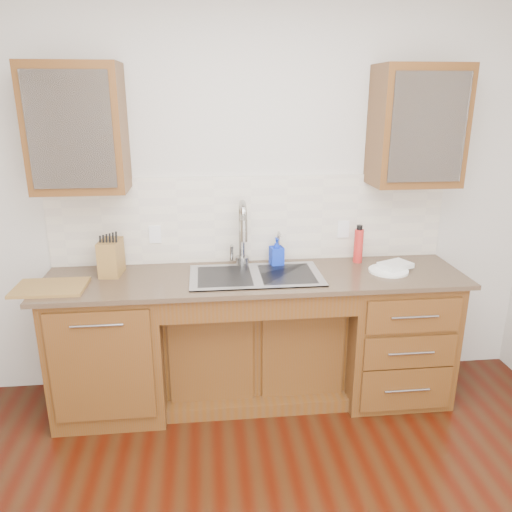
{
  "coord_description": "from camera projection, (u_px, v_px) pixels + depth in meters",
  "views": [
    {
      "loc": [
        -0.32,
        -1.57,
        2.02
      ],
      "look_at": [
        0.0,
        1.4,
        1.05
      ],
      "focal_mm": 35.0,
      "sensor_mm": 36.0,
      "label": 1
    }
  ],
  "objects": [
    {
      "name": "wall_back",
      "position": [
        250.0,
        197.0,
        3.42
      ],
      "size": [
        4.0,
        0.1,
        2.7
      ],
      "primitive_type": "cube",
      "color": "beige",
      "rests_on": "ground"
    },
    {
      "name": "base_cabinet_left",
      "position": [
        111.0,
        347.0,
        3.27
      ],
      "size": [
        0.7,
        0.62,
        0.88
      ],
      "primitive_type": "cube",
      "color": "#593014",
      "rests_on": "ground"
    },
    {
      "name": "base_cabinet_center",
      "position": [
        254.0,
        346.0,
        3.48
      ],
      "size": [
        1.2,
        0.44,
        0.7
      ],
      "primitive_type": "cube",
      "color": "#593014",
      "rests_on": "ground"
    },
    {
      "name": "base_cabinet_right",
      "position": [
        391.0,
        333.0,
        3.46
      ],
      "size": [
        0.7,
        0.62,
        0.88
      ],
      "primitive_type": "cube",
      "color": "#593014",
      "rests_on": "ground"
    },
    {
      "name": "countertop",
      "position": [
        256.0,
        278.0,
        3.21
      ],
      "size": [
        2.7,
        0.65,
        0.03
      ],
      "primitive_type": "cube",
      "color": "#84705B",
      "rests_on": "base_cabinet_left"
    },
    {
      "name": "backsplash",
      "position": [
        251.0,
        219.0,
        3.41
      ],
      "size": [
        2.7,
        0.02,
        0.59
      ],
      "primitive_type": "cube",
      "color": "beige",
      "rests_on": "wall_back"
    },
    {
      "name": "sink",
      "position": [
        256.0,
        289.0,
        3.22
      ],
      "size": [
        0.84,
        0.46,
        0.19
      ],
      "primitive_type": "cube",
      "color": "#9E9EA5",
      "rests_on": "countertop"
    },
    {
      "name": "faucet",
      "position": [
        242.0,
        237.0,
        3.34
      ],
      "size": [
        0.04,
        0.04,
        0.4
      ],
      "primitive_type": "cylinder",
      "color": "#999993",
      "rests_on": "countertop"
    },
    {
      "name": "filter_tap",
      "position": [
        278.0,
        247.0,
        3.4
      ],
      "size": [
        0.02,
        0.02,
        0.24
      ],
      "primitive_type": "cylinder",
      "color": "#999993",
      "rests_on": "countertop"
    },
    {
      "name": "upper_cabinet_left",
      "position": [
        77.0,
        129.0,
        2.96
      ],
      "size": [
        0.55,
        0.34,
        0.75
      ],
      "primitive_type": "cube",
      "color": "#593014",
      "rests_on": "wall_back"
    },
    {
      "name": "upper_cabinet_right",
      "position": [
        417.0,
        126.0,
        3.17
      ],
      "size": [
        0.55,
        0.34,
        0.75
      ],
      "primitive_type": "cube",
      "color": "#593014",
      "rests_on": "wall_back"
    },
    {
      "name": "outlet_left",
      "position": [
        155.0,
        234.0,
        3.36
      ],
      "size": [
        0.08,
        0.01,
        0.12
      ],
      "primitive_type": "cube",
      "color": "white",
      "rests_on": "backsplash"
    },
    {
      "name": "outlet_right",
      "position": [
        343.0,
        229.0,
        3.49
      ],
      "size": [
        0.08,
        0.01,
        0.12
      ],
      "primitive_type": "cube",
      "color": "white",
      "rests_on": "backsplash"
    },
    {
      "name": "soap_bottle",
      "position": [
        277.0,
        252.0,
        3.37
      ],
      "size": [
        0.1,
        0.1,
        0.19
      ],
      "primitive_type": "imported",
      "rotation": [
        0.0,
        0.0,
        0.16
      ],
      "color": "#1130C2",
      "rests_on": "countertop"
    },
    {
      "name": "water_bottle",
      "position": [
        358.0,
        246.0,
        3.43
      ],
      "size": [
        0.08,
        0.08,
        0.23
      ],
      "primitive_type": "cylinder",
      "rotation": [
        0.0,
        0.0,
        0.41
      ],
      "color": "red",
      "rests_on": "countertop"
    },
    {
      "name": "plate",
      "position": [
        388.0,
        271.0,
        3.27
      ],
      "size": [
        0.27,
        0.27,
        0.01
      ],
      "primitive_type": "cylinder",
      "rotation": [
        0.0,
        0.0,
        0.04
      ],
      "color": "white",
      "rests_on": "countertop"
    },
    {
      "name": "dish_towel",
      "position": [
        395.0,
        265.0,
        3.3
      ],
      "size": [
        0.24,
        0.21,
        0.03
      ],
      "primitive_type": "cube",
      "rotation": [
        0.0,
        0.0,
        0.42
      ],
      "color": "silver",
      "rests_on": "plate"
    },
    {
      "name": "knife_block",
      "position": [
        111.0,
        257.0,
        3.2
      ],
      "size": [
        0.15,
        0.22,
        0.23
      ],
      "primitive_type": "cube",
      "rotation": [
        0.0,
        0.0,
        -0.11
      ],
      "color": "olive",
      "rests_on": "countertop"
    },
    {
      "name": "cutting_board",
      "position": [
        50.0,
        287.0,
        2.98
      ],
      "size": [
        0.42,
        0.3,
        0.02
      ],
      "primitive_type": "cube",
      "rotation": [
        0.0,
        0.0,
        -0.01
      ],
      "color": "#A07950",
      "rests_on": "countertop"
    },
    {
      "name": "cup_left_a",
      "position": [
        62.0,
        138.0,
        2.97
      ],
      "size": [
        0.14,
        0.14,
        0.1
      ],
      "primitive_type": "imported",
      "rotation": [
        0.0,
        0.0,
        0.18
      ],
      "color": "silver",
      "rests_on": "upper_cabinet_left"
    },
    {
      "name": "cup_left_b",
      "position": [
        101.0,
        138.0,
        2.99
      ],
      "size": [
        0.11,
        0.11,
        0.09
      ],
      "primitive_type": "imported",
      "rotation": [
        0.0,
        0.0,
        0.16
      ],
      "color": "white",
      "rests_on": "upper_cabinet_left"
    },
    {
      "name": "cup_right_a",
      "position": [
        395.0,
        135.0,
        3.17
      ],
      "size": [
        0.13,
        0.13,
        0.1
      ],
      "primitive_type": "imported",
      "rotation": [
        0.0,
        0.0,
        -0.07
      ],
      "color": "white",
      "rests_on": "upper_cabinet_right"
    },
    {
      "name": "cup_right_b",
      "position": [
        423.0,
        135.0,
        3.2
      ],
      "size": [
        0.1,
        0.1,
        0.08
      ],
      "primitive_type": "imported",
      "rotation": [
        0.0,
        0.0,
        0.14
      ],
      "color": "white",
      "rests_on": "upper_cabinet_right"
    }
  ]
}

